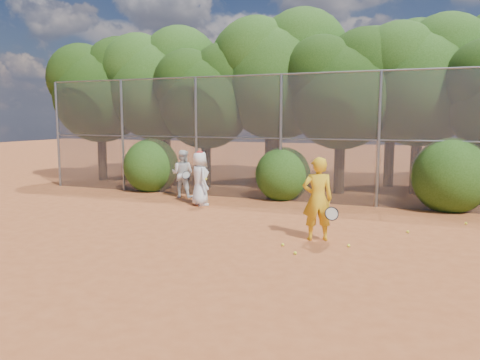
% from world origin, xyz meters
% --- Properties ---
extents(ground, '(80.00, 80.00, 0.00)m').
position_xyz_m(ground, '(0.00, 0.00, 0.00)').
color(ground, '#A75025').
rests_on(ground, ground).
extents(fence_back, '(20.05, 0.09, 4.03)m').
position_xyz_m(fence_back, '(-0.12, 6.00, 2.05)').
color(fence_back, gray).
rests_on(fence_back, ground).
extents(tree_0, '(4.38, 3.81, 6.00)m').
position_xyz_m(tree_0, '(-9.44, 8.04, 3.93)').
color(tree_0, black).
rests_on(tree_0, ground).
extents(tree_1, '(4.64, 4.03, 6.35)m').
position_xyz_m(tree_1, '(-6.94, 8.54, 4.16)').
color(tree_1, black).
rests_on(tree_1, ground).
extents(tree_2, '(3.99, 3.47, 5.47)m').
position_xyz_m(tree_2, '(-4.45, 7.83, 3.58)').
color(tree_2, black).
rests_on(tree_2, ground).
extents(tree_3, '(4.89, 4.26, 6.70)m').
position_xyz_m(tree_3, '(-1.94, 8.84, 4.40)').
color(tree_3, black).
rests_on(tree_3, ground).
extents(tree_4, '(4.19, 3.64, 5.73)m').
position_xyz_m(tree_4, '(0.55, 8.24, 3.76)').
color(tree_4, black).
rests_on(tree_4, ground).
extents(tree_5, '(4.51, 3.92, 6.17)m').
position_xyz_m(tree_5, '(3.06, 9.04, 4.05)').
color(tree_5, black).
rests_on(tree_5, ground).
extents(tree_9, '(4.83, 4.20, 6.62)m').
position_xyz_m(tree_9, '(-7.94, 10.84, 4.34)').
color(tree_9, black).
rests_on(tree_9, ground).
extents(tree_10, '(5.15, 4.48, 7.06)m').
position_xyz_m(tree_10, '(-2.93, 11.05, 4.63)').
color(tree_10, black).
rests_on(tree_10, ground).
extents(tree_11, '(4.64, 4.03, 6.35)m').
position_xyz_m(tree_11, '(2.06, 10.64, 4.16)').
color(tree_11, black).
rests_on(tree_11, ground).
extents(bush_0, '(2.00, 2.00, 2.00)m').
position_xyz_m(bush_0, '(-6.00, 6.30, 1.00)').
color(bush_0, '#224711').
rests_on(bush_0, ground).
extents(bush_1, '(1.80, 1.80, 1.80)m').
position_xyz_m(bush_1, '(-1.00, 6.30, 0.90)').
color(bush_1, '#224711').
rests_on(bush_1, ground).
extents(bush_2, '(2.20, 2.20, 2.20)m').
position_xyz_m(bush_2, '(4.00, 6.30, 1.10)').
color(bush_2, '#224711').
rests_on(bush_2, ground).
extents(player_yellow, '(0.91, 0.66, 1.82)m').
position_xyz_m(player_yellow, '(1.18, 1.57, 0.91)').
color(player_yellow, yellow).
rests_on(player_yellow, ground).
extents(player_teen, '(0.94, 0.93, 1.67)m').
position_xyz_m(player_teen, '(-3.02, 4.31, 0.83)').
color(player_teen, white).
rests_on(player_teen, ground).
extents(player_white, '(0.88, 0.75, 1.59)m').
position_xyz_m(player_white, '(-4.22, 5.40, 0.79)').
color(player_white, white).
rests_on(player_white, ground).
extents(ball_0, '(0.07, 0.07, 0.07)m').
position_xyz_m(ball_0, '(1.91, 1.23, 0.03)').
color(ball_0, yellow).
rests_on(ball_0, ground).
extents(ball_1, '(0.07, 0.07, 0.07)m').
position_xyz_m(ball_1, '(3.01, 2.94, 0.03)').
color(ball_1, yellow).
rests_on(ball_1, ground).
extents(ball_2, '(0.07, 0.07, 0.07)m').
position_xyz_m(ball_2, '(1.03, 0.31, 0.03)').
color(ball_2, yellow).
rests_on(ball_2, ground).
extents(ball_4, '(0.07, 0.07, 0.07)m').
position_xyz_m(ball_4, '(0.63, 0.80, 0.03)').
color(ball_4, yellow).
rests_on(ball_4, ground).
extents(ball_5, '(0.07, 0.07, 0.07)m').
position_xyz_m(ball_5, '(4.32, 4.40, 0.03)').
color(ball_5, yellow).
rests_on(ball_5, ground).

